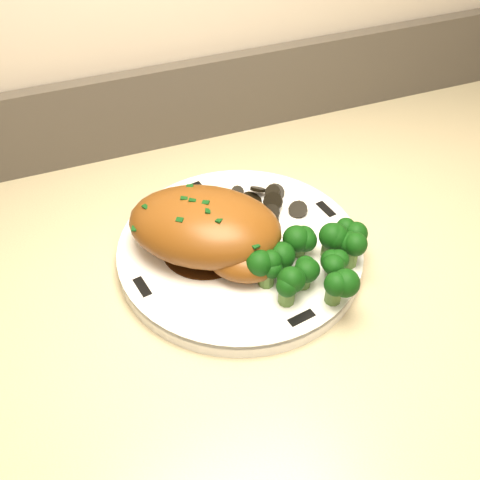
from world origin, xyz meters
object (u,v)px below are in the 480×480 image
object	(u,v)px
counter	(247,461)
chicken_breast	(209,230)
plate	(240,252)
broccoli_florets	(314,259)

from	to	relation	value
counter	chicken_breast	world-z (taller)	counter
counter	chicken_breast	distance (m)	0.46
plate	broccoli_florets	size ratio (longest dim) A/B	2.10
plate	broccoli_florets	bearing A→B (deg)	-48.44
counter	chicken_breast	bearing A→B (deg)	109.90
plate	counter	bearing A→B (deg)	-100.17
counter	plate	size ratio (longest dim) A/B	6.54
chicken_breast	counter	bearing A→B (deg)	-37.34
plate	chicken_breast	bearing A→B (deg)	171.83
plate	broccoli_florets	world-z (taller)	broccoli_florets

